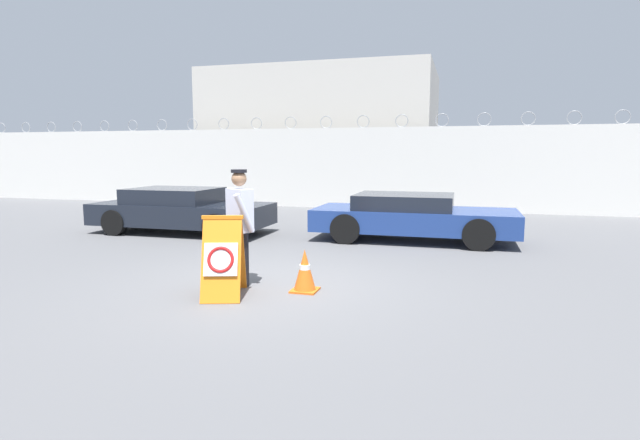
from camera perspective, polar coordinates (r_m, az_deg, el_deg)
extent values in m
plane|color=#5B5B5E|center=(7.99, -5.95, -7.30)|extent=(90.00, 90.00, 0.00)
cube|color=silver|center=(18.54, 7.04, 5.85)|extent=(36.00, 0.30, 2.99)
torus|color=gray|center=(27.51, -32.62, 8.86)|extent=(0.47, 0.03, 0.47)
torus|color=gray|center=(26.48, -30.58, 9.09)|extent=(0.47, 0.03, 0.47)
torus|color=gray|center=(25.48, -28.37, 9.33)|extent=(0.47, 0.03, 0.47)
torus|color=gray|center=(24.53, -25.98, 9.58)|extent=(0.47, 0.03, 0.47)
torus|color=gray|center=(23.61, -23.40, 9.82)|extent=(0.47, 0.03, 0.47)
torus|color=gray|center=(22.75, -20.62, 10.07)|extent=(0.47, 0.03, 0.47)
torus|color=gray|center=(21.95, -17.61, 10.30)|extent=(0.47, 0.03, 0.47)
torus|color=gray|center=(21.21, -14.39, 10.53)|extent=(0.47, 0.03, 0.47)
torus|color=gray|center=(20.54, -10.94, 10.73)|extent=(0.47, 0.03, 0.47)
torus|color=gray|center=(19.94, -7.26, 10.90)|extent=(0.47, 0.03, 0.47)
torus|color=gray|center=(19.43, -3.37, 11.03)|extent=(0.47, 0.03, 0.47)
torus|color=gray|center=(19.01, 0.71, 11.12)|extent=(0.47, 0.03, 0.47)
torus|color=gray|center=(18.69, 4.96, 11.15)|extent=(0.47, 0.03, 0.47)
torus|color=gray|center=(18.47, 9.33, 11.12)|extent=(0.47, 0.03, 0.47)
torus|color=gray|center=(18.35, 13.78, 11.03)|extent=(0.47, 0.03, 0.47)
torus|color=gray|center=(18.35, 18.25, 10.87)|extent=(0.47, 0.03, 0.47)
torus|color=gray|center=(18.45, 22.70, 10.64)|extent=(0.47, 0.03, 0.47)
torus|color=gray|center=(18.65, 27.07, 10.36)|extent=(0.47, 0.03, 0.47)
torus|color=gray|center=(18.96, 31.31, 10.03)|extent=(0.47, 0.03, 0.47)
cube|color=beige|center=(23.30, 0.54, 9.55)|extent=(9.84, 6.39, 5.66)
cube|color=orange|center=(7.15, -11.22, -4.55)|extent=(0.66, 0.59, 1.14)
cube|color=orange|center=(7.55, -10.70, -3.89)|extent=(0.66, 0.59, 1.14)
cube|color=orange|center=(7.25, -11.07, 0.31)|extent=(0.58, 0.24, 0.05)
cube|color=white|center=(7.10, -11.28, -4.44)|extent=(0.50, 0.31, 0.45)
torus|color=red|center=(7.09, -11.29, -4.46)|extent=(0.41, 0.28, 0.37)
cylinder|color=black|center=(7.97, -9.41, -4.25)|extent=(0.15, 0.15, 0.85)
cylinder|color=black|center=(7.82, -8.68, -4.46)|extent=(0.15, 0.15, 0.85)
cube|color=silver|center=(7.77, -9.16, 1.11)|extent=(0.49, 0.42, 0.66)
sphere|color=#936B4C|center=(7.73, -9.24, 4.69)|extent=(0.23, 0.23, 0.23)
cylinder|color=silver|center=(8.00, -10.25, 1.37)|extent=(0.09, 0.09, 0.63)
cylinder|color=silver|center=(7.49, -8.65, 0.78)|extent=(0.26, 0.34, 0.61)
cylinder|color=black|center=(7.73, -9.26, 5.54)|extent=(0.24, 0.24, 0.05)
cube|color=orange|center=(7.56, -1.74, -8.01)|extent=(0.39, 0.39, 0.03)
cone|color=orange|center=(7.48, -1.75, -5.66)|extent=(0.33, 0.33, 0.61)
cylinder|color=white|center=(7.47, -1.75, -5.43)|extent=(0.16, 0.16, 0.09)
cylinder|color=black|center=(13.54, -8.39, 0.22)|extent=(0.65, 0.20, 0.65)
cylinder|color=black|center=(11.99, -11.83, -0.81)|extent=(0.65, 0.20, 0.65)
cylinder|color=black|center=(14.93, -18.32, 0.60)|extent=(0.65, 0.20, 0.65)
cylinder|color=black|center=(13.55, -22.47, -0.28)|extent=(0.65, 0.20, 0.65)
cube|color=black|center=(13.42, -15.46, 0.71)|extent=(4.57, 1.86, 0.54)
cube|color=black|center=(13.49, -16.36, 2.70)|extent=(2.19, 1.67, 0.39)
cylinder|color=black|center=(12.84, 17.50, -0.36)|extent=(0.69, 0.20, 0.69)
cylinder|color=black|center=(11.08, 17.68, -1.60)|extent=(0.69, 0.20, 0.69)
cylinder|color=black|center=(13.10, 4.72, 0.12)|extent=(0.69, 0.20, 0.69)
cylinder|color=black|center=(11.37, 2.92, -1.01)|extent=(0.69, 0.20, 0.69)
cube|color=navy|center=(11.99, 10.67, 0.04)|extent=(4.68, 1.92, 0.51)
cube|color=black|center=(11.97, 9.61, 2.11)|extent=(2.25, 1.72, 0.35)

